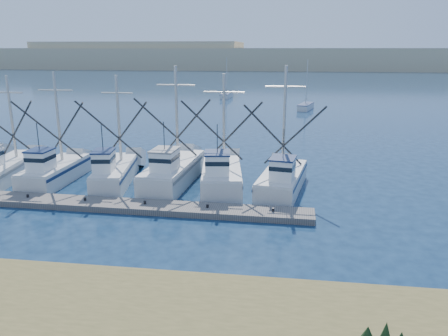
{
  "coord_description": "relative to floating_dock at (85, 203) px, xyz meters",
  "views": [
    {
      "loc": [
        3.27,
        -19.47,
        9.79
      ],
      "look_at": [
        -0.53,
        8.0,
        2.19
      ],
      "focal_mm": 35.0,
      "sensor_mm": 36.0,
      "label": 1
    }
  ],
  "objects": [
    {
      "name": "ground",
      "position": [
        9.18,
        -5.45,
        -0.19
      ],
      "size": [
        500.0,
        500.0,
        0.0
      ],
      "primitive_type": "plane",
      "color": "#0C2038",
      "rests_on": "ground"
    },
    {
      "name": "floating_dock",
      "position": [
        0.0,
        0.0,
        0.0
      ],
      "size": [
        28.99,
        2.54,
        0.39
      ],
      "primitive_type": "cube",
      "rotation": [
        0.0,
        0.0,
        -0.02
      ],
      "color": "#68625D",
      "rests_on": "ground"
    },
    {
      "name": "dune_ridge",
      "position": [
        9.18,
        204.55,
        4.81
      ],
      "size": [
        360.0,
        60.0,
        10.0
      ],
      "primitive_type": "cube",
      "color": "tan",
      "rests_on": "ground"
    },
    {
      "name": "trawler_fleet",
      "position": [
        0.58,
        4.89,
        0.75
      ],
      "size": [
        28.06,
        8.91,
        8.96
      ],
      "color": "silver",
      "rests_on": "ground"
    },
    {
      "name": "sailboat_near",
      "position": [
        15.93,
        48.72,
        0.31
      ],
      "size": [
        3.01,
        6.06,
        8.1
      ],
      "rotation": [
        0.0,
        0.0,
        -0.25
      ],
      "color": "silver",
      "rests_on": "ground"
    },
    {
      "name": "sailboat_far",
      "position": [
        0.55,
        64.53,
        0.3
      ],
      "size": [
        1.9,
        6.25,
        8.1
      ],
      "rotation": [
        0.0,
        0.0,
        -0.04
      ],
      "color": "silver",
      "rests_on": "ground"
    }
  ]
}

